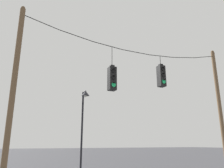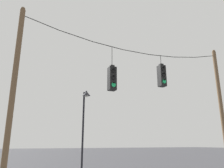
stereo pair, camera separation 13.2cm
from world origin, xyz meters
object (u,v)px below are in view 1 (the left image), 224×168
object	(u,v)px
street_lamp	(84,114)
traffic_light_near_right_pole	(112,78)
utility_pole_left	(12,97)
traffic_light_over_intersection	(161,76)
utility_pole_right	(220,113)

from	to	relation	value
street_lamp	traffic_light_near_right_pole	bearing A→B (deg)	-90.90
utility_pole_left	traffic_light_over_intersection	bearing A→B (deg)	0.00
traffic_light_near_right_pole	street_lamp	distance (m)	4.59
traffic_light_near_right_pole	street_lamp	xyz separation A→B (m)	(0.07, 4.46, -1.10)
utility_pole_right	street_lamp	distance (m)	8.06
utility_pole_left	utility_pole_right	size ratio (longest dim) A/B	1.00
utility_pole_left	street_lamp	size ratio (longest dim) A/B	1.42
utility_pole_left	utility_pole_right	distance (m)	10.85
traffic_light_near_right_pole	traffic_light_over_intersection	world-z (taller)	traffic_light_over_intersection
street_lamp	utility_pole_left	bearing A→B (deg)	-132.86
traffic_light_over_intersection	street_lamp	xyz separation A→B (m)	(-2.73, 4.46, -1.57)
utility_pole_right	traffic_light_over_intersection	distance (m)	4.34
utility_pole_right	street_lamp	bearing A→B (deg)	146.40
street_lamp	traffic_light_over_intersection	bearing A→B (deg)	-58.56
traffic_light_over_intersection	utility_pole_left	bearing A→B (deg)	-180.00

